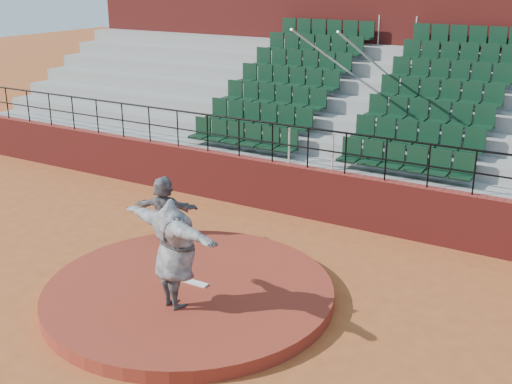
# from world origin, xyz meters

# --- Properties ---
(ground) EXTENTS (90.00, 90.00, 0.00)m
(ground) POSITION_xyz_m (0.00, 0.00, 0.00)
(ground) COLOR #AD5427
(ground) RESTS_ON ground
(pitchers_mound) EXTENTS (5.50, 5.50, 0.25)m
(pitchers_mound) POSITION_xyz_m (0.00, 0.00, 0.12)
(pitchers_mound) COLOR maroon
(pitchers_mound) RESTS_ON ground
(pitching_rubber) EXTENTS (0.60, 0.15, 0.03)m
(pitching_rubber) POSITION_xyz_m (0.00, 0.15, 0.27)
(pitching_rubber) COLOR white
(pitching_rubber) RESTS_ON pitchers_mound
(boundary_wall) EXTENTS (24.00, 0.30, 1.30)m
(boundary_wall) POSITION_xyz_m (0.00, 5.00, 0.65)
(boundary_wall) COLOR maroon
(boundary_wall) RESTS_ON ground
(wall_railing) EXTENTS (24.04, 0.05, 1.03)m
(wall_railing) POSITION_xyz_m (0.00, 5.00, 2.03)
(wall_railing) COLOR black
(wall_railing) RESTS_ON boundary_wall
(seating_deck) EXTENTS (24.00, 5.97, 4.63)m
(seating_deck) POSITION_xyz_m (0.00, 8.65, 1.44)
(seating_deck) COLOR gray
(seating_deck) RESTS_ON ground
(press_box_facade) EXTENTS (24.00, 3.00, 7.10)m
(press_box_facade) POSITION_xyz_m (0.00, 12.60, 3.55)
(press_box_facade) COLOR maroon
(press_box_facade) RESTS_ON ground
(pitcher) EXTENTS (2.60, 1.33, 2.04)m
(pitcher) POSITION_xyz_m (0.25, -0.71, 1.27)
(pitcher) COLOR black
(pitcher) RESTS_ON pitchers_mound
(fielder) EXTENTS (1.56, 0.93, 1.61)m
(fielder) POSITION_xyz_m (-2.01, 1.83, 0.80)
(fielder) COLOR black
(fielder) RESTS_ON ground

